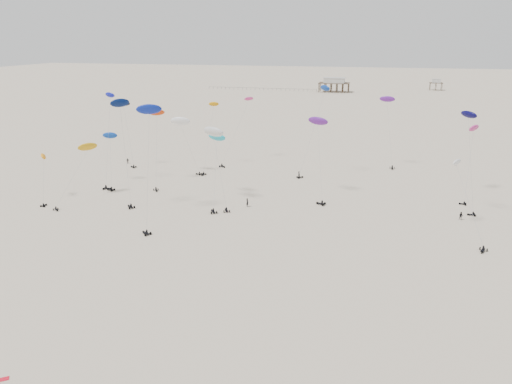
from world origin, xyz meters
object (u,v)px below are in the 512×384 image
(pavilion_small, at_px, (436,85))
(spectator_0, at_px, (247,207))
(rig_9, at_px, (470,136))
(rig_0, at_px, (389,117))
(rig_4, at_px, (157,131))
(pavilion_main, at_px, (334,86))

(pavilion_small, relative_size, spectator_0, 3.88)
(rig_9, xyz_separation_m, spectator_0, (-46.69, -7.65, -17.07))
(pavilion_small, height_order, rig_0, rig_0)
(rig_4, bearing_deg, spectator_0, 121.68)
(rig_0, bearing_deg, spectator_0, 57.00)
(pavilion_small, bearing_deg, spectator_0, -102.93)
(pavilion_main, distance_m, rig_0, 208.53)
(pavilion_small, xyz_separation_m, spectator_0, (-64.65, -281.67, -3.49))
(rig_4, bearing_deg, rig_0, 177.15)
(rig_4, distance_m, spectator_0, 34.27)
(pavilion_main, bearing_deg, rig_9, -77.96)
(rig_4, xyz_separation_m, spectator_0, (28.17, -13.99, -13.61))
(rig_0, bearing_deg, pavilion_main, -80.01)
(pavilion_small, bearing_deg, rig_4, -109.12)
(pavilion_small, xyz_separation_m, rig_9, (-17.96, -274.02, 13.58))
(rig_0, distance_m, spectator_0, 57.43)
(pavilion_main, xyz_separation_m, rig_4, (-22.82, -237.68, 9.39))
(rig_0, distance_m, rig_9, 42.21)
(pavilion_main, height_order, pavilion_small, pavilion_main)
(pavilion_small, distance_m, rig_4, 283.50)
(pavilion_small, height_order, spectator_0, pavilion_small)
(pavilion_small, relative_size, rig_9, 0.40)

